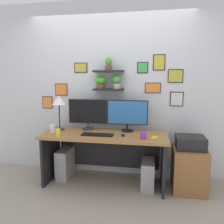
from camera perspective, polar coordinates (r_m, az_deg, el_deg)
name	(u,v)px	position (r m, az deg, el deg)	size (l,w,h in m)	color
ground_plane	(105,183)	(3.49, -1.85, -17.51)	(8.00, 8.00, 0.00)	gray
back_wall_assembly	(110,89)	(3.56, -0.45, 5.75)	(4.40, 0.24, 2.70)	silver
desk	(105,146)	(3.34, -1.69, -8.67)	(1.78, 0.68, 0.75)	#9E6B38
monitor_left	(88,113)	(3.46, -6.11, -0.21)	(0.61, 0.18, 0.47)	#2D2D33
monitor_right	(128,114)	(3.34, 3.95, -0.53)	(0.60, 0.18, 0.46)	black
keyboard	(97,135)	(3.14, -3.73, -5.75)	(0.44, 0.14, 0.02)	black
computer_mouse	(123,135)	(3.10, 2.78, -5.84)	(0.06, 0.09, 0.03)	black
desk_lamp	(59,102)	(3.46, -13.29, 2.46)	(0.21, 0.21, 0.52)	#2D2D33
cell_phone	(154,138)	(3.06, 10.68, -6.38)	(0.07, 0.14, 0.01)	yellow
coffee_mug	(143,135)	(2.99, 7.96, -5.91)	(0.08, 0.08, 0.09)	purple
pen_cup	(58,132)	(3.18, -13.48, -5.07)	(0.07, 0.07, 0.10)	yellow
water_cup	(52,129)	(3.39, -14.85, -4.16)	(0.07, 0.07, 0.11)	white
drawer_cabinet	(189,169)	(3.37, 18.86, -13.53)	(0.44, 0.50, 0.59)	brown
printer	(190,142)	(3.24, 19.21, -7.28)	(0.38, 0.34, 0.17)	black
computer_tower_left	(65,163)	(3.66, -11.77, -12.56)	(0.18, 0.40, 0.45)	#99999E
computer_tower_right	(148,174)	(3.35, 9.05, -15.17)	(0.18, 0.40, 0.39)	#99999E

